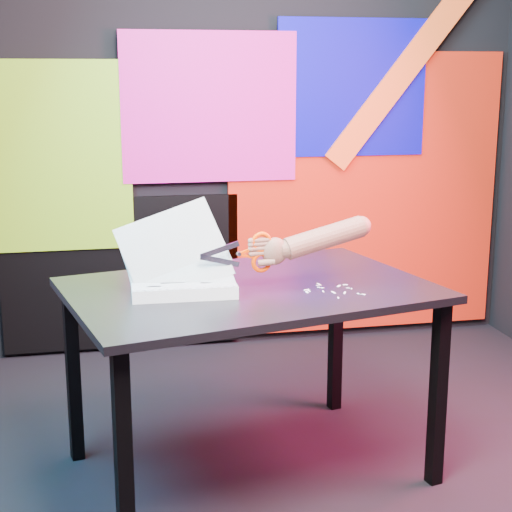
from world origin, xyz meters
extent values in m
cube|color=black|center=(0.00, 0.00, 0.00)|extent=(3.00, 3.00, 0.01)
cube|color=black|center=(0.00, 1.50, 1.35)|extent=(3.00, 0.01, 2.70)
cube|color=red|center=(0.65, 1.47, 0.85)|extent=(1.60, 0.02, 1.60)
cube|color=#0604A8|center=(0.55, 1.46, 1.45)|extent=(0.85, 0.02, 0.75)
cube|color=#D31590|center=(-0.25, 1.45, 1.35)|extent=(0.95, 0.02, 0.80)
cube|color=#74BD1A|center=(-1.05, 1.46, 1.10)|extent=(0.75, 0.02, 1.00)
cube|color=#FF571E|center=(0.85, 1.44, 1.55)|extent=(0.91, 0.02, 1.11)
cube|color=black|center=(-0.75, 1.47, 0.45)|extent=(1.30, 0.02, 0.85)
cube|color=black|center=(-0.82, -0.52, 0.36)|extent=(0.06, 0.06, 0.72)
cube|color=black|center=(-0.99, 0.22, 0.36)|extent=(0.06, 0.06, 0.72)
cube|color=black|center=(0.35, -0.25, 0.36)|extent=(0.06, 0.06, 0.72)
cube|color=black|center=(0.18, 0.49, 0.36)|extent=(0.06, 0.06, 0.72)
cube|color=black|center=(-0.32, -0.02, 0.73)|extent=(1.48, 1.15, 0.03)
cube|color=white|center=(-0.57, -0.04, 0.77)|extent=(0.38, 0.28, 0.04)
cube|color=white|center=(-0.57, -0.04, 0.79)|extent=(0.38, 0.28, 0.00)
cube|color=white|center=(-0.57, -0.04, 0.80)|extent=(0.36, 0.27, 0.11)
cube|color=white|center=(-0.58, -0.03, 0.82)|extent=(0.39, 0.24, 0.20)
cube|color=white|center=(-0.59, -0.01, 0.87)|extent=(0.41, 0.21, 0.28)
cube|color=white|center=(-0.60, 0.00, 0.92)|extent=(0.43, 0.18, 0.32)
cylinder|color=black|center=(-0.74, -0.16, 0.80)|extent=(0.01, 0.01, 0.00)
cylinder|color=black|center=(-0.72, -0.16, 0.80)|extent=(0.01, 0.01, 0.00)
cylinder|color=black|center=(-0.69, -0.16, 0.80)|extent=(0.01, 0.01, 0.00)
cylinder|color=black|center=(-0.67, -0.16, 0.80)|extent=(0.01, 0.01, 0.00)
cylinder|color=black|center=(-0.64, -0.16, 0.80)|extent=(0.01, 0.01, 0.00)
cylinder|color=black|center=(-0.61, -0.16, 0.80)|extent=(0.01, 0.01, 0.00)
cylinder|color=black|center=(-0.59, -0.17, 0.80)|extent=(0.01, 0.01, 0.00)
cylinder|color=black|center=(-0.56, -0.17, 0.80)|extent=(0.01, 0.01, 0.00)
cylinder|color=black|center=(-0.54, -0.17, 0.80)|extent=(0.01, 0.01, 0.00)
cylinder|color=black|center=(-0.51, -0.17, 0.80)|extent=(0.01, 0.01, 0.00)
cylinder|color=black|center=(-0.49, -0.17, 0.80)|extent=(0.01, 0.01, 0.00)
cylinder|color=black|center=(-0.46, -0.17, 0.80)|extent=(0.01, 0.01, 0.00)
cylinder|color=black|center=(-0.44, -0.17, 0.80)|extent=(0.01, 0.01, 0.00)
cylinder|color=black|center=(-0.41, -0.17, 0.80)|extent=(0.01, 0.01, 0.00)
cylinder|color=black|center=(-0.74, 0.09, 0.80)|extent=(0.01, 0.01, 0.00)
cylinder|color=black|center=(-0.71, 0.09, 0.80)|extent=(0.01, 0.01, 0.00)
cylinder|color=black|center=(-0.68, 0.09, 0.80)|extent=(0.01, 0.01, 0.00)
cylinder|color=black|center=(-0.66, 0.09, 0.80)|extent=(0.01, 0.01, 0.00)
cylinder|color=black|center=(-0.63, 0.08, 0.80)|extent=(0.01, 0.01, 0.00)
cylinder|color=black|center=(-0.61, 0.08, 0.80)|extent=(0.01, 0.01, 0.00)
cylinder|color=black|center=(-0.58, 0.08, 0.80)|extent=(0.01, 0.01, 0.00)
cylinder|color=black|center=(-0.56, 0.08, 0.80)|extent=(0.01, 0.01, 0.00)
cylinder|color=black|center=(-0.53, 0.08, 0.80)|extent=(0.01, 0.01, 0.00)
cylinder|color=black|center=(-0.50, 0.08, 0.80)|extent=(0.01, 0.01, 0.00)
cylinder|color=black|center=(-0.48, 0.08, 0.80)|extent=(0.01, 0.01, 0.00)
cylinder|color=black|center=(-0.45, 0.08, 0.80)|extent=(0.01, 0.01, 0.00)
cylinder|color=black|center=(-0.43, 0.08, 0.80)|extent=(0.01, 0.01, 0.00)
cylinder|color=black|center=(-0.40, 0.08, 0.80)|extent=(0.01, 0.01, 0.00)
cube|color=black|center=(-0.66, 0.01, 0.80)|extent=(0.07, 0.01, 0.00)
cube|color=black|center=(-0.55, -0.01, 0.80)|extent=(0.05, 0.01, 0.00)
cube|color=black|center=(-0.61, -0.08, 0.80)|extent=(0.09, 0.01, 0.00)
cube|color=black|center=(-0.50, -0.10, 0.80)|extent=(0.04, 0.01, 0.00)
cube|color=black|center=(-0.68, -0.12, 0.80)|extent=(0.05, 0.01, 0.00)
cube|color=black|center=(-0.52, 0.04, 0.80)|extent=(0.06, 0.01, 0.00)
cube|color=#989FBC|center=(-0.44, -0.07, 0.91)|extent=(0.15, 0.02, 0.06)
cube|color=#989FBC|center=(-0.44, -0.07, 0.87)|extent=(0.15, 0.02, 0.06)
cylinder|color=#989FBC|center=(-0.37, -0.06, 0.89)|extent=(0.02, 0.02, 0.02)
cube|color=#E73700|center=(-0.34, -0.05, 0.88)|extent=(0.06, 0.02, 0.03)
cube|color=#E73700|center=(-0.34, -0.05, 0.89)|extent=(0.06, 0.02, 0.03)
torus|color=#E73700|center=(-0.28, -0.05, 0.92)|extent=(0.08, 0.03, 0.08)
torus|color=#E73700|center=(-0.28, -0.05, 0.85)|extent=(0.08, 0.03, 0.08)
ellipsoid|color=#855B49|center=(-0.23, -0.04, 0.89)|extent=(0.10, 0.06, 0.10)
cylinder|color=#855B49|center=(-0.28, -0.05, 0.88)|extent=(0.08, 0.03, 0.02)
cylinder|color=#855B49|center=(-0.28, -0.05, 0.90)|extent=(0.07, 0.03, 0.02)
cylinder|color=#855B49|center=(-0.28, -0.05, 0.92)|extent=(0.07, 0.03, 0.02)
cylinder|color=#855B49|center=(-0.28, -0.05, 0.93)|extent=(0.06, 0.03, 0.02)
cylinder|color=#855B49|center=(-0.27, -0.06, 0.85)|extent=(0.07, 0.03, 0.03)
cylinder|color=#855B49|center=(-0.18, -0.03, 0.89)|extent=(0.07, 0.07, 0.07)
cylinder|color=#855B49|center=(-0.03, -0.02, 0.92)|extent=(0.33, 0.12, 0.15)
sphere|color=#855B49|center=(0.12, 0.00, 0.96)|extent=(0.08, 0.08, 0.08)
cube|color=white|center=(0.00, -0.18, 0.75)|extent=(0.02, 0.03, 0.00)
cube|color=white|center=(-0.04, -0.16, 0.75)|extent=(0.01, 0.03, 0.00)
cube|color=white|center=(-0.07, -0.09, 0.75)|extent=(0.03, 0.02, 0.00)
cube|color=white|center=(-0.12, -0.12, 0.75)|extent=(0.01, 0.03, 0.00)
cube|color=white|center=(0.05, -0.20, 0.75)|extent=(0.02, 0.02, 0.00)
cube|color=white|center=(0.06, -0.21, 0.75)|extent=(0.02, 0.02, 0.00)
cube|color=white|center=(-0.13, -0.14, 0.75)|extent=(0.01, 0.02, 0.00)
cube|color=white|center=(0.04, -0.07, 0.75)|extent=(0.02, 0.01, 0.00)
cube|color=white|center=(-0.13, -0.11, 0.75)|extent=(0.02, 0.02, 0.00)
cube|color=white|center=(-0.04, -0.23, 0.75)|extent=(0.01, 0.02, 0.00)
cube|color=white|center=(-0.07, -0.14, 0.75)|extent=(0.01, 0.02, 0.00)
cube|color=white|center=(0.01, -0.08, 0.75)|extent=(0.02, 0.03, 0.00)
cube|color=white|center=(-0.06, -0.04, 0.75)|extent=(0.01, 0.02, 0.00)
cube|color=white|center=(0.04, -0.13, 0.75)|extent=(0.01, 0.01, 0.00)
cube|color=white|center=(-0.06, -0.06, 0.75)|extent=(0.02, 0.01, 0.00)
cube|color=white|center=(0.03, -0.12, 0.75)|extent=(0.01, 0.01, 0.00)
camera|label=1|loc=(-0.86, -2.79, 1.52)|focal=55.00mm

